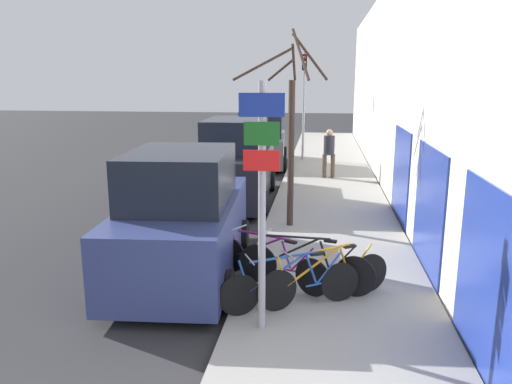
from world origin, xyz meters
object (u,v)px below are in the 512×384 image
at_px(bicycle_1, 326,278).
at_px(parked_car_2, 262,142).
at_px(signpost, 262,195).
at_px(bicycle_2, 305,266).
at_px(parked_car_0, 183,219).
at_px(street_tree, 291,135).
at_px(pedestrian_near, 329,150).
at_px(traffic_light, 304,91).
at_px(parked_car_1, 237,165).
at_px(bicycle_3, 269,262).
at_px(bicycle_0, 291,285).

bearing_deg(bicycle_1, parked_car_2, -20.41).
relative_size(signpost, bicycle_2, 1.49).
distance_m(signpost, parked_car_0, 2.89).
distance_m(bicycle_2, street_tree, 4.09).
bearing_deg(pedestrian_near, traffic_light, -82.67).
bearing_deg(parked_car_2, traffic_light, 29.18).
relative_size(bicycle_1, parked_car_1, 0.41).
bearing_deg(traffic_light, bicycle_1, -86.26).
distance_m(bicycle_1, bicycle_3, 1.10).
relative_size(signpost, parked_car_1, 0.69).
height_order(signpost, bicycle_3, signpost).
relative_size(bicycle_0, pedestrian_near, 1.21).
relative_size(bicycle_0, parked_car_0, 0.44).
relative_size(street_tree, traffic_light, 0.99).
distance_m(bicycle_2, bicycle_3, 0.62).
xyz_separation_m(signpost, street_tree, (0.05, 5.05, 0.24)).
height_order(bicycle_0, traffic_light, traffic_light).
distance_m(parked_car_0, pedestrian_near, 9.32).
distance_m(signpost, pedestrian_near, 11.11).
bearing_deg(bicycle_2, traffic_light, 15.28).
height_order(pedestrian_near, street_tree, street_tree).
distance_m(bicycle_2, pedestrian_near, 9.68).
relative_size(bicycle_1, bicycle_3, 0.98).
height_order(signpost, pedestrian_near, signpost).
bearing_deg(street_tree, bicycle_3, -91.73).
xyz_separation_m(signpost, bicycle_2, (0.54, 1.38, -1.50)).
height_order(bicycle_0, pedestrian_near, pedestrian_near).
height_order(parked_car_0, parked_car_1, parked_car_1).
height_order(pedestrian_near, traffic_light, traffic_light).
distance_m(parked_car_0, traffic_light, 13.11).
xyz_separation_m(bicycle_0, pedestrian_near, (0.65, 10.38, 0.60)).
height_order(bicycle_3, pedestrian_near, pedestrian_near).
bearing_deg(signpost, bicycle_2, 68.47).
relative_size(bicycle_2, parked_car_2, 0.50).
distance_m(bicycle_3, street_tree, 3.91).
xyz_separation_m(bicycle_2, parked_car_2, (-2.23, 12.51, 0.48)).
bearing_deg(bicycle_2, pedestrian_near, 10.01).
bearing_deg(parked_car_0, parked_car_1, 86.08).
bearing_deg(parked_car_2, bicycle_1, -82.54).
relative_size(bicycle_2, traffic_light, 0.50).
height_order(bicycle_1, traffic_light, traffic_light).
xyz_separation_m(bicycle_2, street_tree, (-0.49, 3.67, 1.75)).
bearing_deg(traffic_light, parked_car_0, -97.37).
height_order(signpost, bicycle_0, signpost).
distance_m(parked_car_0, street_tree, 3.63).
relative_size(parked_car_2, traffic_light, 1.00).
relative_size(bicycle_1, traffic_light, 0.44).
relative_size(bicycle_3, pedestrian_near, 1.20).
relative_size(parked_car_0, parked_car_1, 0.96).
xyz_separation_m(bicycle_1, parked_car_2, (-2.57, 12.92, 0.50)).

